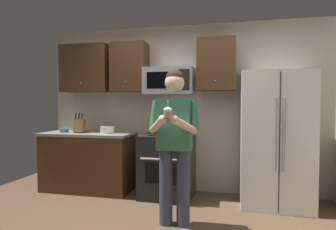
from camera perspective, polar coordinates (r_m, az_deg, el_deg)
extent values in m
cube|color=#B7AD99|center=(4.50, 2.86, 1.30)|extent=(4.40, 0.10, 2.60)
cube|color=black|center=(4.25, -0.11, -10.18)|extent=(0.76, 0.66, 0.92)
cube|color=black|center=(3.94, -1.23, -11.78)|extent=(0.48, 0.01, 0.28)
cylinder|color=#99999E|center=(3.87, -1.32, -8.99)|extent=(0.60, 0.03, 0.03)
cylinder|color=black|center=(4.08, -3.02, -4.06)|extent=(0.18, 0.18, 0.01)
cylinder|color=black|center=(4.00, 1.96, -4.19)|extent=(0.18, 0.18, 0.01)
cylinder|color=black|center=(4.35, -2.01, -3.67)|extent=(0.18, 0.18, 0.01)
cylinder|color=black|center=(4.27, 2.67, -3.78)|extent=(0.18, 0.18, 0.01)
cube|color=#9EA0A5|center=(4.28, 0.25, 6.88)|extent=(0.74, 0.40, 0.40)
cube|color=black|center=(4.10, -1.62, 7.08)|extent=(0.40, 0.01, 0.24)
cube|color=black|center=(4.03, 3.25, 7.16)|extent=(0.16, 0.01, 0.30)
cube|color=white|center=(4.07, 20.87, -4.59)|extent=(0.90, 0.72, 1.80)
cylinder|color=gray|center=(3.68, 20.93, -3.74)|extent=(0.02, 0.02, 0.90)
cylinder|color=gray|center=(3.70, 22.47, -3.73)|extent=(0.02, 0.02, 0.90)
cube|color=black|center=(3.71, 21.65, -5.25)|extent=(0.01, 0.01, 1.74)
cube|color=#4C301C|center=(4.85, -16.19, 8.97)|extent=(0.80, 0.34, 0.76)
sphere|color=brown|center=(4.67, -17.23, 6.14)|extent=(0.03, 0.03, 0.03)
cube|color=#4C301C|center=(4.54, -7.76, 9.51)|extent=(0.55, 0.34, 0.76)
sphere|color=brown|center=(4.34, -8.58, 6.52)|extent=(0.03, 0.03, 0.03)
cube|color=#4C301C|center=(4.26, 9.78, 9.98)|extent=(0.55, 0.34, 0.76)
sphere|color=brown|center=(4.05, 9.61, 6.82)|extent=(0.03, 0.03, 0.03)
cube|color=#4C301C|center=(4.73, -15.81, -9.24)|extent=(1.40, 0.62, 0.88)
cube|color=gray|center=(4.66, -15.87, -3.68)|extent=(1.44, 0.66, 0.04)
cube|color=brown|center=(4.66, -17.43, -2.10)|extent=(0.16, 0.15, 0.24)
cylinder|color=black|center=(4.66, -18.16, -0.19)|extent=(0.02, 0.04, 0.09)
cylinder|color=black|center=(4.64, -17.58, -0.20)|extent=(0.02, 0.04, 0.09)
cylinder|color=black|center=(4.61, -16.99, -0.21)|extent=(0.02, 0.04, 0.09)
cylinder|color=white|center=(4.50, -12.15, -2.97)|extent=(0.22, 0.22, 0.10)
torus|color=white|center=(4.50, -12.15, -2.34)|extent=(0.23, 0.23, 0.01)
cylinder|color=#4C7299|center=(4.83, -20.29, -2.92)|extent=(0.14, 0.14, 0.06)
torus|color=#4C7299|center=(4.82, -20.29, -2.54)|extent=(0.15, 0.15, 0.01)
cylinder|color=#383F59|center=(3.31, -0.43, -14.31)|extent=(0.15, 0.15, 0.86)
cylinder|color=#383F59|center=(3.28, 3.09, -14.51)|extent=(0.15, 0.15, 0.86)
cube|color=#33724C|center=(3.16, 1.33, -1.82)|extent=(0.38, 0.22, 0.58)
sphere|color=beige|center=(3.16, 1.34, 6.52)|extent=(0.22, 0.22, 0.22)
sphere|color=#382314|center=(3.18, 1.37, 7.40)|extent=(0.20, 0.20, 0.20)
cylinder|color=#33724C|center=(3.18, -2.75, -0.09)|extent=(0.15, 0.18, 0.35)
cylinder|color=beige|center=(3.01, -2.19, -2.05)|extent=(0.26, 0.33, 0.21)
sphere|color=beige|center=(2.86, -1.13, -0.91)|extent=(0.09, 0.09, 0.09)
cylinder|color=#33724C|center=(3.09, 5.31, -0.16)|extent=(0.15, 0.18, 0.35)
cylinder|color=beige|center=(2.95, 3.45, -2.15)|extent=(0.26, 0.33, 0.21)
sphere|color=beige|center=(2.83, 1.23, -0.94)|extent=(0.09, 0.09, 0.09)
cylinder|color=#A87F56|center=(2.83, -0.05, 0.02)|extent=(0.08, 0.08, 0.06)
ellipsoid|color=white|center=(2.82, -0.05, 1.02)|extent=(0.09, 0.09, 0.06)
cylinder|color=#4CBF66|center=(2.82, -0.05, 1.98)|extent=(0.01, 0.01, 0.06)
ellipsoid|color=#FFD159|center=(2.82, -0.05, 2.74)|extent=(0.01, 0.01, 0.02)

